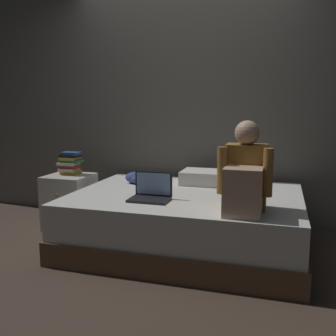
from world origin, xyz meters
TOP-DOWN VIEW (x-y plane):
  - ground_plane at (0.00, 0.00)m, footprint 8.00×8.00m
  - wall_back at (0.00, 1.20)m, footprint 5.60×0.10m
  - bed at (0.20, 0.30)m, footprint 2.00×1.50m
  - nightstand at (-1.10, 0.51)m, footprint 0.44×0.46m
  - person_sitting at (0.74, -0.14)m, footprint 0.39×0.44m
  - laptop at (-0.02, -0.01)m, footprint 0.32×0.23m
  - pillow at (0.33, 0.75)m, footprint 0.56×0.36m
  - book_stack at (-1.11, 0.56)m, footprint 0.22×0.18m
  - clothes_pile at (-0.38, 0.59)m, footprint 0.23×0.22m

SIDE VIEW (x-z plane):
  - ground_plane at x=0.00m, z-range 0.00..0.00m
  - bed at x=0.20m, z-range 0.00..0.49m
  - nightstand at x=-1.10m, z-range 0.00..0.56m
  - clothes_pile at x=-0.38m, z-range 0.49..0.60m
  - laptop at x=-0.02m, z-range 0.44..0.66m
  - pillow at x=0.33m, z-range 0.50..0.63m
  - book_stack at x=-1.11m, z-range 0.56..0.79m
  - person_sitting at x=0.74m, z-range 0.42..1.08m
  - wall_back at x=0.00m, z-range 0.00..2.70m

